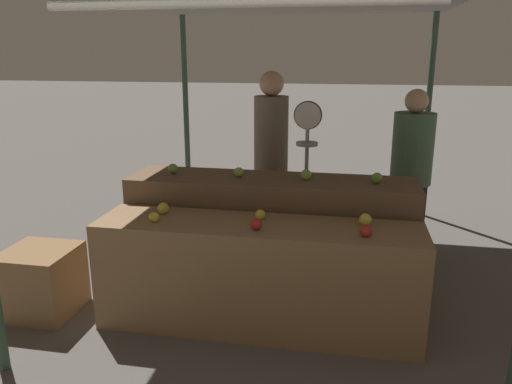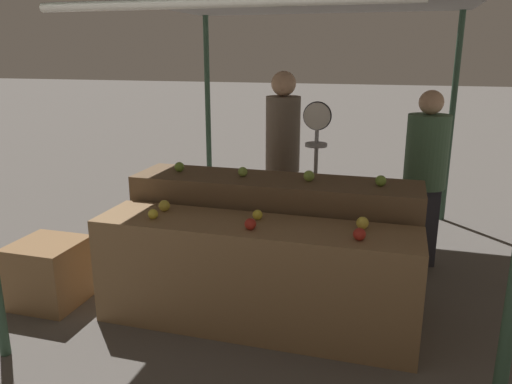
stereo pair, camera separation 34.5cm
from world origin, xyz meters
The scene contains 18 objects.
ground_plane centered at (0.00, 0.00, 0.00)m, with size 60.00×60.00×0.00m, color #59544F.
market_canopy centered at (0.00, 1.05, 2.35)m, with size 3.25×4.05×2.48m.
display_counter_front centered at (0.00, 0.00, 0.40)m, with size 2.35×0.55×0.81m, color olive.
display_counter_back centered at (0.00, 0.60, 0.50)m, with size 2.35×0.55×1.00m, color brown.
apple_front_0 centered at (-0.74, -0.10, 0.85)m, with size 0.07×0.07×0.07m, color gold.
apple_front_1 centered at (0.01, -0.12, 0.85)m, with size 0.08×0.08×0.08m, color #AD281E.
apple_front_2 centered at (0.75, -0.12, 0.85)m, with size 0.08×0.08×0.08m, color #AD281E.
apple_front_3 centered at (-0.74, 0.10, 0.85)m, with size 0.09×0.09×0.09m, color gold.
apple_front_4 centered at (0.00, 0.10, 0.85)m, with size 0.07×0.07×0.07m, color gold.
apple_front_5 centered at (0.75, 0.11, 0.85)m, with size 0.09×0.09×0.09m, color yellow.
apple_back_0 centered at (-0.84, 0.61, 1.04)m, with size 0.08×0.08×0.08m, color #7AA338.
apple_back_1 centered at (-0.27, 0.60, 1.04)m, with size 0.08×0.08×0.08m, color #8EB247.
apple_back_2 centered at (0.28, 0.59, 1.04)m, with size 0.09×0.09×0.09m, color #8EB247.
apple_back_3 centered at (0.84, 0.60, 1.04)m, with size 0.08×0.08×0.08m, color #7AA338.
produce_scale centered at (0.23, 1.24, 1.13)m, with size 0.26×0.20×1.57m.
person_vendor_at_scale centered at (-0.15, 1.53, 1.06)m, with size 0.34×0.34×1.82m.
person_customer_left centered at (1.20, 1.54, 0.95)m, with size 0.48×0.48×1.66m.
wooden_crate_side centered at (-1.70, -0.10, 0.26)m, with size 0.52×0.52×0.52m, color olive.
Camera 2 is at (0.94, -3.21, 1.99)m, focal length 35.00 mm.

